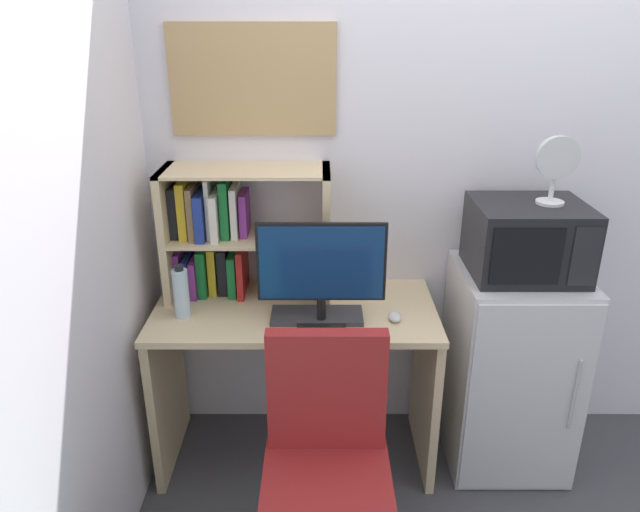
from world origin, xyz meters
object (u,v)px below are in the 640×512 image
at_px(desk_fan, 558,165).
at_px(desk_chair, 328,488).
at_px(monitor, 323,270).
at_px(mini_fridge, 511,368).
at_px(keyboard, 318,316).
at_px(water_bottle, 183,292).
at_px(wall_corkboard, 255,80).
at_px(microwave, 529,239).
at_px(hutch_bookshelf, 227,231).
at_px(computer_mouse, 396,317).

relative_size(desk_fan, desk_chair, 0.29).
bearing_deg(monitor, mini_fridge, 9.78).
bearing_deg(keyboard, monitor, -65.70).
bearing_deg(water_bottle, desk_chair, -44.72).
xyz_separation_m(mini_fridge, wall_corkboard, (-1.12, 0.26, 1.21)).
bearing_deg(microwave, monitor, -170.02).
bearing_deg(microwave, hutch_bookshelf, 173.36).
bearing_deg(desk_fan, computer_mouse, -168.85).
xyz_separation_m(computer_mouse, microwave, (0.54, 0.13, 0.29)).
height_order(keyboard, water_bottle, water_bottle).
bearing_deg(desk_fan, mini_fridge, 177.93).
relative_size(keyboard, microwave, 0.84).
xyz_separation_m(mini_fridge, desk_fan, (0.07, -0.00, 0.92)).
bearing_deg(monitor, microwave, 9.98).
relative_size(hutch_bookshelf, microwave, 1.58).
distance_m(microwave, desk_chair, 1.25).
bearing_deg(microwave, wall_corkboard, 166.85).
distance_m(computer_mouse, wall_corkboard, 1.13).
bearing_deg(mini_fridge, wall_corkboard, 166.70).
xyz_separation_m(desk_fan, wall_corkboard, (-1.19, 0.27, 0.29)).
relative_size(microwave, desk_chair, 0.47).
xyz_separation_m(hutch_bookshelf, monitor, (0.41, -0.29, -0.05)).
distance_m(mini_fridge, desk_fan, 0.92).
distance_m(computer_mouse, desk_fan, 0.86).
distance_m(computer_mouse, mini_fridge, 0.64).
height_order(monitor, keyboard, monitor).
bearing_deg(keyboard, computer_mouse, -3.40).
height_order(monitor, desk_fan, desk_fan).
height_order(computer_mouse, desk_chair, desk_chair).
relative_size(water_bottle, microwave, 0.51).
xyz_separation_m(monitor, mini_fridge, (0.84, 0.14, -0.54)).
bearing_deg(desk_chair, desk_fan, 36.74).
height_order(keyboard, desk_fan, desk_fan).
bearing_deg(monitor, desk_chair, -88.08).
height_order(desk_chair, wall_corkboard, wall_corkboard).
relative_size(microwave, desk_fan, 1.64).
height_order(mini_fridge, desk_fan, desk_fan).
height_order(hutch_bookshelf, mini_fridge, hutch_bookshelf).
xyz_separation_m(hutch_bookshelf, mini_fridge, (1.25, -0.15, -0.59)).
xyz_separation_m(keyboard, desk_chair, (0.04, -0.56, -0.37)).
xyz_separation_m(mini_fridge, desk_chair, (-0.82, -0.67, -0.05)).
bearing_deg(keyboard, desk_fan, 6.25).
height_order(monitor, wall_corkboard, wall_corkboard).
height_order(hutch_bookshelf, water_bottle, hutch_bookshelf).
xyz_separation_m(water_bottle, mini_fridge, (1.41, 0.09, -0.41)).
height_order(water_bottle, desk_chair, water_bottle).
relative_size(water_bottle, desk_fan, 0.84).
relative_size(hutch_bookshelf, wall_corkboard, 1.03).
bearing_deg(desk_chair, microwave, 39.31).
bearing_deg(water_bottle, microwave, 3.66).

